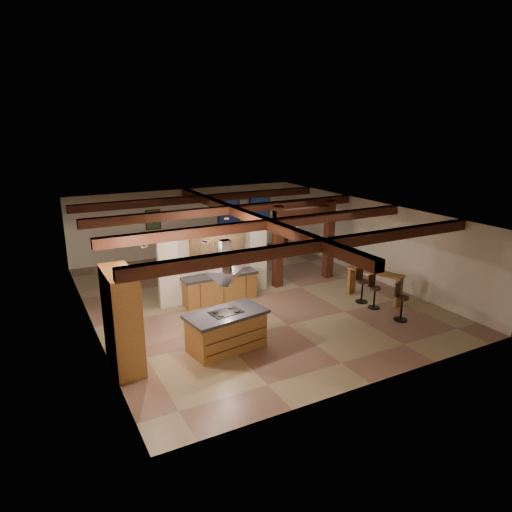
# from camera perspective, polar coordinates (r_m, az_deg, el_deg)

# --- Properties ---
(ground) EXTENTS (12.00, 12.00, 0.00)m
(ground) POSITION_cam_1_polar(r_m,az_deg,el_deg) (15.38, -0.88, -5.16)
(ground) COLOR tan
(ground) RESTS_ON ground
(room_walls) EXTENTS (12.00, 12.00, 12.00)m
(room_walls) POSITION_cam_1_polar(r_m,az_deg,el_deg) (14.82, -0.91, 1.26)
(room_walls) COLOR white
(room_walls) RESTS_ON ground
(ceiling_beams) EXTENTS (10.00, 12.00, 0.28)m
(ceiling_beams) POSITION_cam_1_polar(r_m,az_deg,el_deg) (14.60, -0.93, 4.98)
(ceiling_beams) COLOR #3C140F
(ceiling_beams) RESTS_ON room_walls
(timber_posts) EXTENTS (2.50, 0.30, 2.90)m
(timber_posts) POSITION_cam_1_polar(r_m,az_deg,el_deg) (16.48, 6.06, 2.66)
(timber_posts) COLOR #3C140F
(timber_posts) RESTS_ON ground
(partition_wall) EXTENTS (3.80, 0.18, 2.20)m
(partition_wall) POSITION_cam_1_polar(r_m,az_deg,el_deg) (15.05, -5.16, -1.27)
(partition_wall) COLOR white
(partition_wall) RESTS_ON ground
(pantry_cabinet) EXTENTS (0.67, 1.60, 2.40)m
(pantry_cabinet) POSITION_cam_1_polar(r_m,az_deg,el_deg) (11.23, -16.39, -7.63)
(pantry_cabinet) COLOR #A17233
(pantry_cabinet) RESTS_ON ground
(back_counter) EXTENTS (2.50, 0.66, 0.94)m
(back_counter) POSITION_cam_1_polar(r_m,az_deg,el_deg) (14.91, -4.52, -3.97)
(back_counter) COLOR #A17233
(back_counter) RESTS_ON ground
(upper_display_cabinet) EXTENTS (1.80, 0.36, 0.95)m
(upper_display_cabinet) POSITION_cam_1_polar(r_m,az_deg,el_deg) (14.67, -4.95, 1.32)
(upper_display_cabinet) COLOR #A17233
(upper_display_cabinet) RESTS_ON partition_wall
(range_hood) EXTENTS (1.10, 1.10, 1.40)m
(range_hood) POSITION_cam_1_polar(r_m,az_deg,el_deg) (11.40, -3.84, -3.44)
(range_hood) COLOR silver
(range_hood) RESTS_ON room_walls
(back_windows) EXTENTS (2.70, 0.07, 1.70)m
(back_windows) POSITION_cam_1_polar(r_m,az_deg,el_deg) (21.28, -1.46, 5.12)
(back_windows) COLOR #3C140F
(back_windows) RESTS_ON room_walls
(framed_art) EXTENTS (0.65, 0.05, 0.85)m
(framed_art) POSITION_cam_1_polar(r_m,az_deg,el_deg) (19.74, -12.74, 4.43)
(framed_art) COLOR #3C140F
(framed_art) RESTS_ON room_walls
(recessed_cans) EXTENTS (3.16, 2.46, 0.03)m
(recessed_cans) POSITION_cam_1_polar(r_m,az_deg,el_deg) (11.85, -7.62, 2.70)
(recessed_cans) COLOR silver
(recessed_cans) RESTS_ON room_walls
(kitchen_island) EXTENTS (2.18, 1.37, 1.01)m
(kitchen_island) POSITION_cam_1_polar(r_m,az_deg,el_deg) (11.89, -3.72, -9.22)
(kitchen_island) COLOR #A17233
(kitchen_island) RESTS_ON ground
(dining_table) EXTENTS (2.09, 1.56, 0.65)m
(dining_table) POSITION_cam_1_polar(r_m,az_deg,el_deg) (18.42, -3.97, -0.45)
(dining_table) COLOR #3D1B0F
(dining_table) RESTS_ON ground
(sofa) EXTENTS (2.45, 1.64, 0.67)m
(sofa) POSITION_cam_1_polar(r_m,az_deg,el_deg) (20.81, -2.01, 1.56)
(sofa) COLOR black
(sofa) RESTS_ON ground
(microwave) EXTENTS (0.47, 0.32, 0.26)m
(microwave) POSITION_cam_1_polar(r_m,az_deg,el_deg) (14.82, -3.57, -1.64)
(microwave) COLOR #B3B3B8
(microwave) RESTS_ON back_counter
(bar_counter) EXTENTS (1.12, 1.90, 0.98)m
(bar_counter) POSITION_cam_1_polar(r_m,az_deg,el_deg) (15.48, 14.62, -2.97)
(bar_counter) COLOR #A17233
(bar_counter) RESTS_ON ground
(side_table) EXTENTS (0.46, 0.46, 0.56)m
(side_table) POSITION_cam_1_polar(r_m,az_deg,el_deg) (21.29, 3.18, 1.73)
(side_table) COLOR #3C140F
(side_table) RESTS_ON ground
(table_lamp) EXTENTS (0.26, 0.26, 0.30)m
(table_lamp) POSITION_cam_1_polar(r_m,az_deg,el_deg) (21.17, 3.20, 3.02)
(table_lamp) COLOR black
(table_lamp) RESTS_ON side_table
(bar_stool_a) EXTENTS (0.43, 0.44, 1.14)m
(bar_stool_a) POSITION_cam_1_polar(r_m,az_deg,el_deg) (14.12, 17.64, -5.46)
(bar_stool_a) COLOR black
(bar_stool_a) RESTS_ON ground
(bar_stool_b) EXTENTS (0.37, 0.38, 1.07)m
(bar_stool_b) POSITION_cam_1_polar(r_m,az_deg,el_deg) (14.81, 14.52, -4.32)
(bar_stool_b) COLOR black
(bar_stool_b) RESTS_ON ground
(bar_stool_c) EXTENTS (0.40, 0.41, 1.14)m
(bar_stool_c) POSITION_cam_1_polar(r_m,az_deg,el_deg) (15.18, 13.05, -3.57)
(bar_stool_c) COLOR black
(bar_stool_c) RESTS_ON ground
(dining_chairs) EXTENTS (2.10, 2.10, 1.19)m
(dining_chairs) POSITION_cam_1_polar(r_m,az_deg,el_deg) (18.35, -3.99, 0.37)
(dining_chairs) COLOR #3C140F
(dining_chairs) RESTS_ON ground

